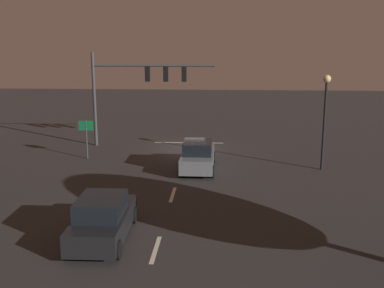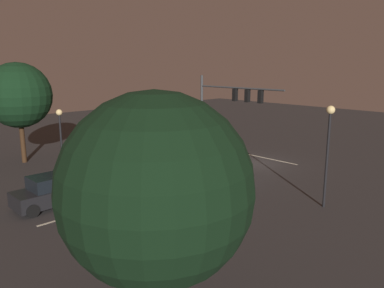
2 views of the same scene
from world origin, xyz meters
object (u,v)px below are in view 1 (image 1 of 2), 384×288
Objects in this scene: traffic_signal_assembly at (138,82)px; car_distant at (103,219)px; street_lamp_left_kerb at (325,105)px; route_sign at (86,131)px; car_approaching at (198,156)px.

traffic_signal_assembly is 1.93× the size of car_distant.
traffic_signal_assembly is 1.57× the size of street_lamp_left_kerb.
street_lamp_left_kerb is 2.20× the size of route_sign.
route_sign is at bearing -6.79° from street_lamp_left_kerb.
route_sign is (2.66, 3.83, -2.74)m from traffic_signal_assembly.
route_sign reaches higher than car_distant.
street_lamp_left_kerb is at bearing 173.21° from route_sign.
traffic_signal_assembly reaches higher than route_sign.
street_lamp_left_kerb reaches higher than car_approaching.
car_distant is 14.72m from street_lamp_left_kerb.
car_distant is at bearing 72.67° from car_approaching.
car_approaching is at bearing -107.33° from car_distant.
car_distant is (3.04, 9.74, 0.00)m from car_approaching.
traffic_signal_assembly is at bearing -85.02° from car_distant.
car_approaching and car_distant have the same top height.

